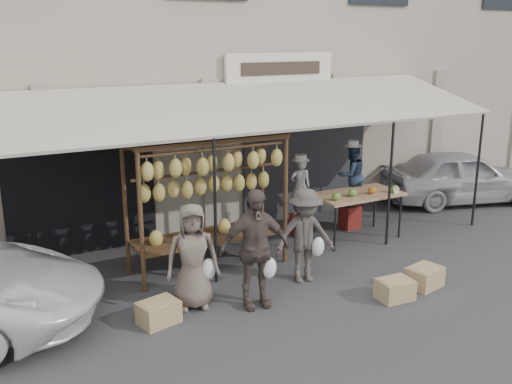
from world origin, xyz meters
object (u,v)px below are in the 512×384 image
(customer_left, at_px, (192,257))
(crate_far, at_px, (159,312))
(banana_rack, at_px, (208,177))
(customer_right, at_px, (305,236))
(vendor_left, at_px, (300,187))
(sedan, at_px, (461,176))
(crate_near_a, at_px, (395,289))
(crate_near_b, at_px, (424,277))
(vendor_right, at_px, (352,175))
(customer_mid, at_px, (254,249))
(produce_table, at_px, (358,195))

(customer_left, height_order, crate_far, customer_left)
(banana_rack, relative_size, customer_right, 1.73)
(vendor_left, distance_m, customer_left, 3.54)
(sedan, bearing_deg, banana_rack, 113.82)
(crate_near_a, xyz_separation_m, sedan, (4.85, 3.19, 0.47))
(crate_near_b, bearing_deg, vendor_left, 97.39)
(crate_far, bearing_deg, crate_near_b, -12.36)
(customer_right, bearing_deg, customer_left, -169.18)
(customer_right, xyz_separation_m, sedan, (5.66, 1.99, -0.13))
(customer_right, bearing_deg, vendor_left, 70.13)
(sedan, bearing_deg, crate_near_b, 143.42)
(sedan, bearing_deg, crate_near_a, 140.18)
(vendor_left, distance_m, crate_far, 4.25)
(banana_rack, distance_m, crate_near_b, 3.73)
(vendor_right, bearing_deg, banana_rack, 11.55)
(customer_mid, distance_m, sedan, 7.17)
(banana_rack, bearing_deg, customer_mid, -90.12)
(produce_table, distance_m, customer_left, 4.01)
(vendor_right, bearing_deg, customer_left, 24.59)
(customer_left, height_order, customer_mid, customer_mid)
(vendor_left, bearing_deg, crate_far, 49.72)
(customer_left, height_order, sedan, customer_left)
(vendor_right, bearing_deg, produce_table, 65.61)
(crate_near_b, distance_m, sedan, 5.20)
(crate_near_b, bearing_deg, crate_far, 167.64)
(banana_rack, height_order, vendor_right, banana_rack)
(customer_mid, bearing_deg, vendor_left, 54.00)
(produce_table, distance_m, crate_near_b, 2.40)
(banana_rack, xyz_separation_m, customer_right, (1.10, -1.17, -0.82))
(crate_far, bearing_deg, banana_rack, 44.79)
(vendor_left, height_order, crate_near_b, vendor_left)
(customer_left, bearing_deg, banana_rack, 71.39)
(customer_left, relative_size, crate_near_a, 3.05)
(customer_left, distance_m, customer_mid, 0.88)
(banana_rack, bearing_deg, sedan, 6.97)
(produce_table, bearing_deg, crate_near_a, -116.12)
(vendor_right, distance_m, crate_far, 5.21)
(vendor_left, xyz_separation_m, crate_far, (-3.61, -2.08, -0.82))
(produce_table, distance_m, customer_mid, 3.42)
(customer_left, bearing_deg, vendor_right, 38.11)
(vendor_left, bearing_deg, crate_near_a, 104.03)
(vendor_right, xyz_separation_m, sedan, (3.42, 0.27, -0.48))
(customer_mid, bearing_deg, crate_near_b, -6.52)
(banana_rack, bearing_deg, crate_near_a, -51.06)
(produce_table, distance_m, vendor_left, 1.11)
(produce_table, height_order, crate_near_a, produce_table)
(vendor_left, distance_m, customer_mid, 3.15)
(produce_table, xyz_separation_m, crate_near_a, (-1.15, -2.35, -0.71))
(crate_near_a, bearing_deg, customer_mid, 156.63)
(vendor_right, xyz_separation_m, customer_right, (-2.25, -1.73, -0.35))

